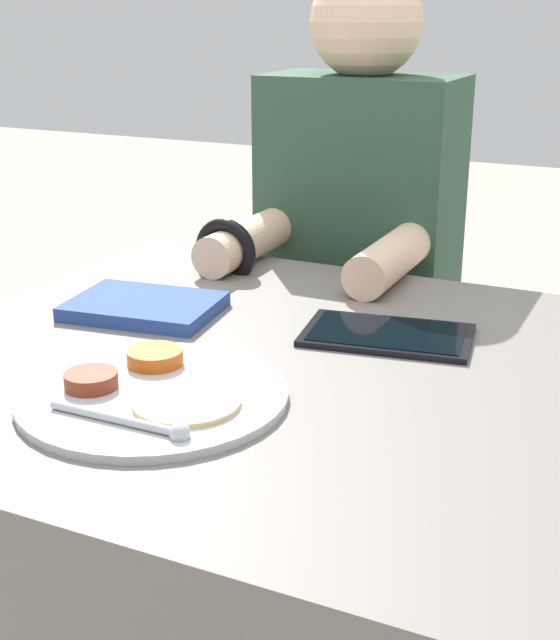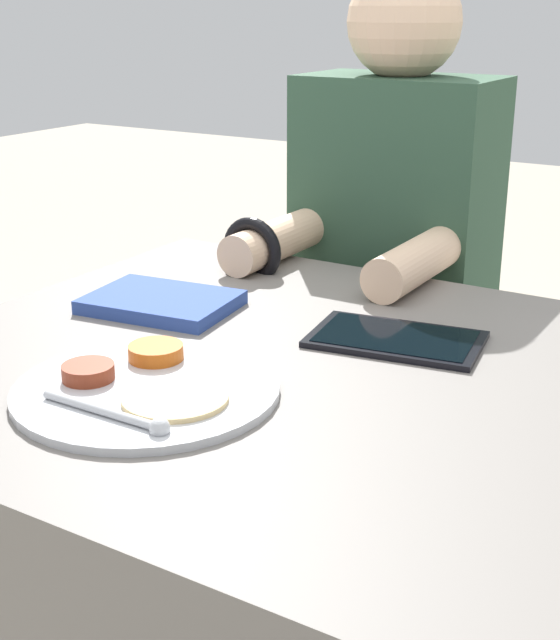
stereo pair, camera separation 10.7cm
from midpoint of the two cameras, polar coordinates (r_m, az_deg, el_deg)
dining_table at (r=1.31m, az=2.14°, el=-18.15°), size 0.92×0.84×0.76m
thali_tray at (r=1.02m, az=-5.65°, el=-4.35°), size 0.30×0.30×0.03m
red_notebook at (r=1.29m, az=-5.27°, el=1.04°), size 0.22×0.17×0.02m
tablet_device at (r=1.18m, az=10.02°, el=-1.26°), size 0.24×0.17×0.01m
person_diner at (r=1.71m, az=8.78°, el=-0.56°), size 0.36×0.44×1.25m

